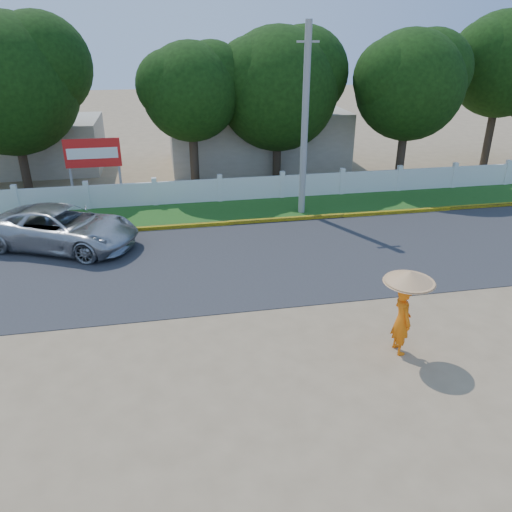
{
  "coord_description": "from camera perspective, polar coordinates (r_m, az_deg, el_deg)",
  "views": [
    {
      "loc": [
        -2.5,
        -11.3,
        7.52
      ],
      "look_at": [
        0.0,
        2.0,
        1.3
      ],
      "focal_mm": 35.0,
      "sensor_mm": 36.0,
      "label": 1
    }
  ],
  "objects": [
    {
      "name": "ground",
      "position": [
        13.8,
        1.55,
        -8.34
      ],
      "size": [
        120.0,
        120.0,
        0.0
      ],
      "primitive_type": "plane",
      "color": "#9E8460",
      "rests_on": "ground"
    },
    {
      "name": "road",
      "position": [
        17.67,
        -1.5,
        -0.47
      ],
      "size": [
        60.0,
        7.0,
        0.02
      ],
      "primitive_type": "cube",
      "color": "#38383A",
      "rests_on": "ground"
    },
    {
      "name": "grass_verge",
      "position": [
        22.49,
        -3.66,
        5.14
      ],
      "size": [
        60.0,
        3.5,
        0.03
      ],
      "primitive_type": "cube",
      "color": "#2D601E",
      "rests_on": "ground"
    },
    {
      "name": "curb",
      "position": [
        20.88,
        -3.07,
        3.78
      ],
      "size": [
        40.0,
        0.18,
        0.16
      ],
      "primitive_type": "cube",
      "color": "yellow",
      "rests_on": "ground"
    },
    {
      "name": "fence",
      "position": [
        23.69,
        -4.15,
        7.51
      ],
      "size": [
        40.0,
        0.1,
        1.1
      ],
      "primitive_type": "cube",
      "color": "silver",
      "rests_on": "ground"
    },
    {
      "name": "building_near",
      "position": [
        30.39,
        -0.01,
        13.46
      ],
      "size": [
        10.0,
        6.0,
        3.2
      ],
      "primitive_type": "cube",
      "color": "#B7AD99",
      "rests_on": "ground"
    },
    {
      "name": "building_far",
      "position": [
        31.81,
        -24.57,
        11.43
      ],
      "size": [
        8.0,
        5.0,
        2.8
      ],
      "primitive_type": "cube",
      "color": "#B7AD99",
      "rests_on": "ground"
    },
    {
      "name": "utility_pole",
      "position": [
        21.42,
        5.6,
        14.87
      ],
      "size": [
        0.28,
        0.28,
        7.82
      ],
      "primitive_type": "cylinder",
      "color": "gray",
      "rests_on": "ground"
    },
    {
      "name": "vehicle",
      "position": [
        19.79,
        -21.23,
        3.02
      ],
      "size": [
        6.12,
        4.63,
        1.54
      ],
      "primitive_type": "imported",
      "rotation": [
        0.0,
        0.0,
        1.14
      ],
      "color": "#A8ACB0",
      "rests_on": "ground"
    },
    {
      "name": "monk_with_parasol",
      "position": [
        12.71,
        16.72,
        -4.86
      ],
      "size": [
        1.25,
        1.25,
        2.27
      ],
      "color": "orange",
      "rests_on": "ground"
    },
    {
      "name": "billboard",
      "position": [
        24.41,
        -18.13,
        10.76
      ],
      "size": [
        2.5,
        0.13,
        2.95
      ],
      "color": "gray",
      "rests_on": "ground"
    },
    {
      "name": "tree_row",
      "position": [
        26.32,
        1.71,
        18.86
      ],
      "size": [
        39.06,
        8.2,
        8.47
      ],
      "color": "#473828",
      "rests_on": "ground"
    }
  ]
}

